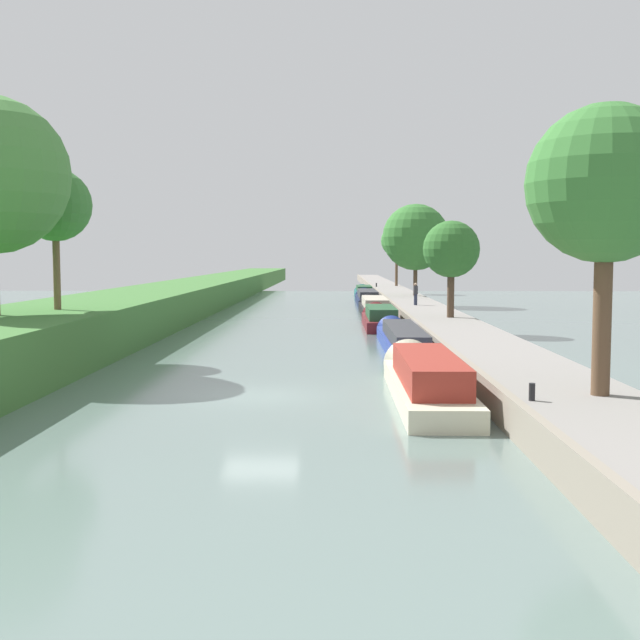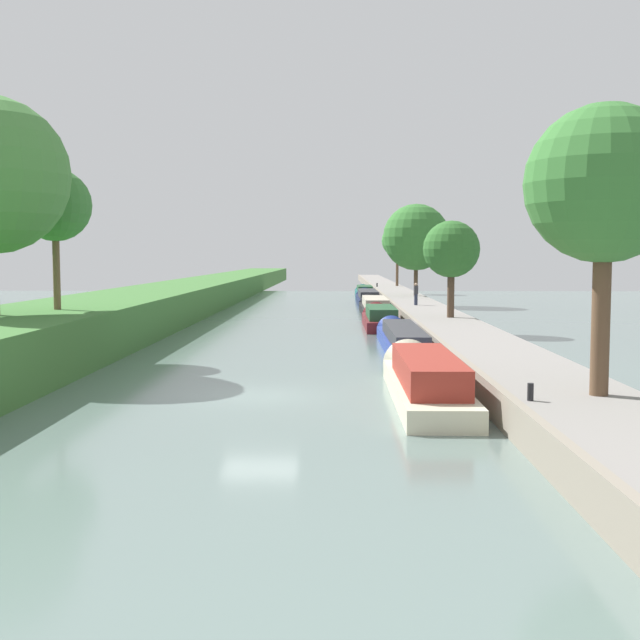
# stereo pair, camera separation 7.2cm
# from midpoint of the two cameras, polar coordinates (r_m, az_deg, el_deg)

# --- Properties ---
(ground_plane) EXTENTS (160.00, 160.00, 0.00)m
(ground_plane) POSITION_cam_midpoint_polar(r_m,az_deg,el_deg) (26.62, -4.35, -5.45)
(ground_plane) COLOR slate
(right_towpath) EXTENTS (3.63, 260.00, 0.98)m
(right_towpath) POSITION_cam_midpoint_polar(r_m,az_deg,el_deg) (27.21, 14.89, -4.33)
(right_towpath) COLOR gray
(right_towpath) RESTS_ON ground_plane
(stone_quay) EXTENTS (0.25, 260.00, 1.03)m
(stone_quay) POSITION_cam_midpoint_polar(r_m,az_deg,el_deg) (26.81, 10.85, -4.34)
(stone_quay) COLOR gray
(stone_quay) RESTS_ON ground_plane
(narrowboat_cream) EXTENTS (2.11, 11.45, 2.20)m
(narrowboat_cream) POSITION_cam_midpoint_polar(r_m,az_deg,el_deg) (26.69, 7.37, -4.14)
(narrowboat_cream) COLOR beige
(narrowboat_cream) RESTS_ON ground_plane
(narrowboat_blue) EXTENTS (1.81, 15.01, 1.81)m
(narrowboat_blue) POSITION_cam_midpoint_polar(r_m,az_deg,el_deg) (39.47, 5.83, -1.41)
(narrowboat_blue) COLOR #283D93
(narrowboat_blue) RESTS_ON ground_plane
(narrowboat_maroon) EXTENTS (2.12, 10.31, 2.06)m
(narrowboat_maroon) POSITION_cam_midpoint_polar(r_m,az_deg,el_deg) (52.65, 4.25, 0.13)
(narrowboat_maroon) COLOR maroon
(narrowboat_maroon) RESTS_ON ground_plane
(narrowboat_black) EXTENTS (2.16, 12.80, 2.07)m
(narrowboat_black) POSITION_cam_midpoint_polar(r_m,az_deg,el_deg) (64.19, 3.83, 0.94)
(narrowboat_black) COLOR black
(narrowboat_black) RESTS_ON ground_plane
(narrowboat_navy) EXTENTS (2.06, 13.92, 2.01)m
(narrowboat_navy) POSITION_cam_midpoint_polar(r_m,az_deg,el_deg) (78.23, 3.34, 1.60)
(narrowboat_navy) COLOR #141E42
(narrowboat_navy) RESTS_ON ground_plane
(narrowboat_teal) EXTENTS (1.95, 10.34, 1.88)m
(narrowboat_teal) POSITION_cam_midpoint_polar(r_m,az_deg,el_deg) (91.10, 3.11, 2.01)
(narrowboat_teal) COLOR #195B60
(narrowboat_teal) RESTS_ON ground_plane
(tree_rightbank_near) EXTENTS (4.13, 4.13, 7.60)m
(tree_rightbank_near) POSITION_cam_midpoint_polar(r_m,az_deg,el_deg) (22.14, 19.69, 9.06)
(tree_rightbank_near) COLOR brown
(tree_rightbank_near) RESTS_ON right_towpath
(tree_rightbank_midnear) EXTENTS (3.39, 3.39, 5.77)m
(tree_rightbank_midnear) POSITION_cam_midpoint_polar(r_m,az_deg,el_deg) (48.13, 9.33, 4.99)
(tree_rightbank_midnear) COLOR #4C3828
(tree_rightbank_midnear) RESTS_ON right_towpath
(tree_rightbank_midfar) EXTENTS (6.12, 6.12, 8.46)m
(tree_rightbank_midfar) POSITION_cam_midpoint_polar(r_m,az_deg,el_deg) (74.25, 6.84, 5.90)
(tree_rightbank_midfar) COLOR #4C3828
(tree_rightbank_midfar) RESTS_ON right_towpath
(tree_rightbank_far) EXTENTS (3.86, 3.86, 7.47)m
(tree_rightbank_far) POSITION_cam_midpoint_polar(r_m,az_deg,el_deg) (98.39, 5.49, 5.65)
(tree_rightbank_far) COLOR brown
(tree_rightbank_far) RESTS_ON right_towpath
(tree_leftbank_downstream) EXTENTS (3.24, 3.24, 6.29)m
(tree_leftbank_downstream) POSITION_cam_midpoint_polar(r_m,az_deg,el_deg) (37.68, -18.49, 7.77)
(tree_leftbank_downstream) COLOR brown
(tree_leftbank_downstream) RESTS_ON left_grassy_bank
(person_walking) EXTENTS (0.34, 0.34, 1.66)m
(person_walking) POSITION_cam_midpoint_polar(r_m,az_deg,el_deg) (59.95, 6.82, 1.90)
(person_walking) COLOR #282D42
(person_walking) RESTS_ON right_towpath
(mooring_bollard_near) EXTENTS (0.16, 0.16, 0.45)m
(mooring_bollard_near) POSITION_cam_midpoint_polar(r_m,az_deg,el_deg) (20.96, 14.84, -5.00)
(mooring_bollard_near) COLOR black
(mooring_bollard_near) RESTS_ON right_towpath
(mooring_bollard_far) EXTENTS (0.16, 0.16, 0.45)m
(mooring_bollard_far) POSITION_cam_midpoint_polar(r_m,az_deg,el_deg) (95.40, 4.04, 2.52)
(mooring_bollard_far) COLOR black
(mooring_bollard_far) RESTS_ON right_towpath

